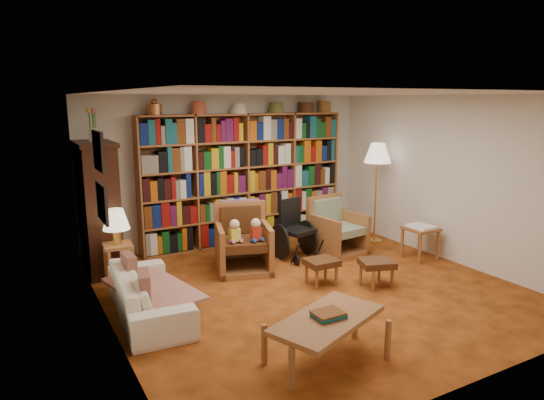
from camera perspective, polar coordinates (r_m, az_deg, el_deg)
floor at (r=6.48m, az=4.51°, el=-10.30°), size 5.00×5.00×0.00m
ceiling at (r=6.00m, az=4.90°, el=12.40°), size 5.00×5.00×0.00m
wall_back at (r=8.29m, az=-4.92°, el=3.54°), size 5.00×0.00×5.00m
wall_front at (r=4.33m, az=23.40°, el=-5.03°), size 5.00×0.00×5.00m
wall_left at (r=5.20m, az=-18.94°, el=-1.99°), size 0.00×5.00×5.00m
wall_right at (r=7.77m, az=20.27°, el=2.30°), size 0.00×5.00×5.00m
bookshelf at (r=8.23m, az=-3.15°, el=2.94°), size 3.60×0.30×2.42m
curio_cabinet at (r=7.23m, az=-19.73°, el=-0.72°), size 0.50×0.95×2.40m
framed_pictures at (r=5.42m, az=-19.55°, el=2.56°), size 0.03×0.52×0.97m
sofa at (r=5.81m, az=-14.28°, el=-10.57°), size 1.81×0.81×0.52m
sofa_throw at (r=5.80m, az=-13.82°, el=-10.11°), size 0.94×1.42×0.04m
cushion_left at (r=6.03m, az=-16.44°, el=-7.88°), size 0.12×0.36×0.36m
cushion_right at (r=5.39m, az=-14.77°, el=-10.17°), size 0.18×0.38×0.36m
side_table_lamp at (r=6.77m, az=-17.62°, el=-6.24°), size 0.39×0.39×0.56m
table_lamp at (r=6.64m, az=-17.88°, el=-2.31°), size 0.35×0.35×0.47m
armchair_leather at (r=7.06m, az=-3.74°, el=-5.00°), size 0.99×1.00×0.97m
armchair_sage at (r=7.89m, az=7.36°, el=-3.66°), size 0.81×0.83×0.90m
wheelchair at (r=7.55m, az=2.62°, el=-3.69°), size 0.55×0.73×0.92m
floor_lamp at (r=8.37m, az=12.31°, el=4.96°), size 0.45×0.45×1.71m
side_table_papers at (r=7.81m, az=17.07°, el=-3.69°), size 0.45×0.45×0.53m
footstool_a at (r=6.52m, az=5.84°, el=-7.49°), size 0.42×0.36×0.35m
footstool_b at (r=6.56m, az=12.23°, el=-7.48°), size 0.52×0.48×0.36m
coffee_table at (r=4.67m, az=6.50°, el=-14.12°), size 1.29×0.97×0.50m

